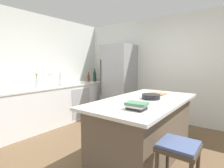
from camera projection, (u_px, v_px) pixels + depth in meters
The scene contains 18 objects.
ground_plane at pixel (115, 156), 2.75m from camera, with size 7.20×7.20×0.00m, color brown.
wall_rear at pixel (168, 69), 4.39m from camera, with size 6.00×0.10×2.60m, color silver.
wall_left at pixel (29, 70), 4.05m from camera, with size 0.10×6.00×2.60m, color silver.
counter_run_left at pixel (60, 103), 4.36m from camera, with size 0.68×3.14×0.92m.
kitchen_island at pixel (144, 128), 2.68m from camera, with size 1.03×2.00×0.91m.
refrigerator at pixel (119, 81), 4.82m from camera, with size 0.78×0.74×1.94m.
bar_stool at pixel (178, 156), 1.67m from camera, with size 0.36×0.36×0.70m.
sink_faucet at pixel (49, 79), 4.11m from camera, with size 0.15×0.05×0.30m.
flower_vase at pixel (37, 84), 3.75m from camera, with size 0.08×0.08×0.33m.
paper_towel_roll at pixel (61, 80), 4.29m from camera, with size 0.14×0.14×0.31m.
soda_bottle at pixel (100, 76), 5.42m from camera, with size 0.07×0.07×0.32m.
whiskey_bottle at pixel (95, 77), 5.41m from camera, with size 0.07×0.07×0.31m.
vinegar_bottle at pixel (95, 78), 5.30m from camera, with size 0.06×0.06×0.25m.
wine_bottle at pixel (95, 76), 5.17m from camera, with size 0.07×0.07×0.38m.
syrup_bottle at pixel (88, 78), 5.20m from camera, with size 0.07×0.07×0.28m.
cookbook_stack at pixel (137, 106), 2.04m from camera, with size 0.26×0.21×0.09m.
mixing_bowl at pixel (151, 97), 2.68m from camera, with size 0.28×0.28×0.07m.
cutting_board at pixel (157, 94), 3.07m from camera, with size 0.30×0.24×0.02m.
Camera 1 is at (1.52, -2.11, 1.44)m, focal length 28.17 mm.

